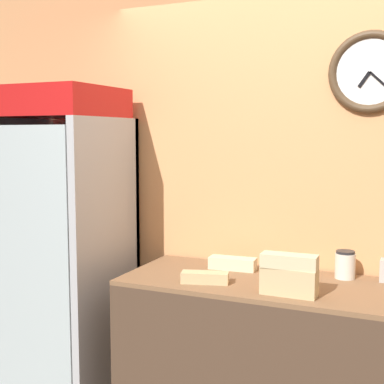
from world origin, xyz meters
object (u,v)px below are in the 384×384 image
(beverage_cooler, at_px, (68,230))
(condiment_jar, at_px, (345,265))
(sandwich_stack_bottom, at_px, (289,288))
(sandwich_stack_middle, at_px, (289,275))
(sandwich_stack_top, at_px, (289,261))
(sandwich_flat_right, at_px, (233,263))
(sandwich_flat_left, at_px, (205,278))

(beverage_cooler, xyz_separation_m, condiment_jar, (1.70, 0.20, -0.10))
(sandwich_stack_bottom, height_order, sandwich_stack_middle, sandwich_stack_middle)
(beverage_cooler, height_order, sandwich_stack_middle, beverage_cooler)
(sandwich_stack_middle, distance_m, sandwich_stack_top, 0.07)
(sandwich_flat_right, xyz_separation_m, condiment_jar, (0.63, 0.07, 0.04))
(beverage_cooler, bearing_deg, sandwich_stack_middle, -8.83)
(sandwich_flat_right, bearing_deg, sandwich_stack_bottom, -40.83)
(sandwich_stack_top, height_order, sandwich_flat_left, sandwich_stack_top)
(sandwich_stack_middle, bearing_deg, sandwich_flat_right, 139.17)
(sandwich_stack_top, bearing_deg, condiment_jar, 64.43)
(sandwich_stack_bottom, bearing_deg, sandwich_flat_right, 139.17)
(sandwich_stack_bottom, relative_size, condiment_jar, 1.80)
(sandwich_flat_left, bearing_deg, sandwich_stack_top, -3.99)
(sandwich_stack_middle, height_order, sandwich_stack_top, sandwich_stack_top)
(sandwich_flat_left, distance_m, sandwich_flat_right, 0.33)
(sandwich_stack_bottom, xyz_separation_m, sandwich_stack_top, (0.00, 0.00, 0.14))
(sandwich_stack_bottom, bearing_deg, sandwich_flat_left, 176.01)
(sandwich_flat_right, relative_size, condiment_jar, 1.83)
(beverage_cooler, distance_m, sandwich_stack_bottom, 1.52)
(sandwich_stack_bottom, relative_size, sandwich_stack_top, 1.00)
(sandwich_stack_bottom, distance_m, sandwich_flat_left, 0.46)
(sandwich_flat_left, bearing_deg, beverage_cooler, 169.06)
(beverage_cooler, relative_size, sandwich_flat_left, 7.45)
(beverage_cooler, xyz_separation_m, sandwich_stack_top, (1.50, -0.23, -0.00))
(sandwich_stack_bottom, bearing_deg, sandwich_stack_middle, 0.00)
(beverage_cooler, bearing_deg, sandwich_flat_left, -10.94)
(sandwich_flat_left, bearing_deg, sandwich_stack_middle, -3.99)
(beverage_cooler, relative_size, sandwich_stack_top, 7.15)
(sandwich_stack_bottom, relative_size, sandwich_flat_right, 0.98)
(sandwich_flat_right, bearing_deg, sandwich_stack_top, -40.83)
(sandwich_stack_middle, bearing_deg, sandwich_stack_bottom, 180.00)
(sandwich_stack_top, bearing_deg, beverage_cooler, 171.17)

